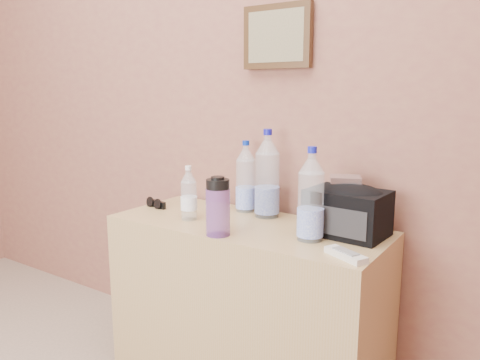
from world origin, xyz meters
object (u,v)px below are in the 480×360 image
(pet_large_d, at_px, (311,199))
(sunglasses, at_px, (156,204))
(nalgene_bottle, at_px, (218,207))
(pet_large_b, at_px, (267,178))
(ac_remote, at_px, (346,255))
(foil_packet, at_px, (345,179))
(toiletry_bag, at_px, (347,210))
(dresser, at_px, (246,305))
(pet_large_c, at_px, (246,180))
(pet_small, at_px, (189,196))

(pet_large_d, xyz_separation_m, sunglasses, (-0.77, 0.04, -0.13))
(nalgene_bottle, bearing_deg, pet_large_b, 87.11)
(sunglasses, relative_size, ac_remote, 0.83)
(ac_remote, xyz_separation_m, foil_packet, (-0.11, 0.26, 0.19))
(toiletry_bag, bearing_deg, pet_large_d, -118.87)
(ac_remote, bearing_deg, dresser, -171.51)
(pet_large_d, distance_m, ac_remote, 0.24)
(dresser, xyz_separation_m, pet_large_c, (-0.11, 0.16, 0.47))
(pet_small, bearing_deg, pet_large_d, 3.50)
(dresser, bearing_deg, pet_small, -161.27)
(pet_large_b, relative_size, pet_large_d, 1.11)
(pet_large_c, bearing_deg, nalgene_bottle, -72.79)
(toiletry_bag, bearing_deg, dresser, -163.52)
(pet_large_b, height_order, ac_remote, pet_large_b)
(nalgene_bottle, distance_m, toiletry_bag, 0.46)
(pet_large_b, xyz_separation_m, ac_remote, (0.45, -0.28, -0.15))
(sunglasses, distance_m, ac_remote, 0.95)
(pet_small, bearing_deg, foil_packet, 18.15)
(pet_large_c, xyz_separation_m, pet_large_d, (0.40, -0.21, 0.01))
(pet_large_c, distance_m, foil_packet, 0.47)
(nalgene_bottle, bearing_deg, pet_small, 155.20)
(pet_large_b, height_order, nalgene_bottle, pet_large_b)
(nalgene_bottle, bearing_deg, pet_large_c, 107.21)
(pet_small, xyz_separation_m, toiletry_bag, (0.60, 0.16, -0.00))
(pet_large_c, relative_size, foil_packet, 2.85)
(sunglasses, bearing_deg, dresser, 11.53)
(pet_large_c, relative_size, pet_small, 1.39)
(sunglasses, bearing_deg, toiletry_bag, 17.04)
(nalgene_bottle, xyz_separation_m, sunglasses, (-0.47, 0.17, -0.09))
(pet_small, distance_m, foil_packet, 0.61)
(pet_large_c, distance_m, sunglasses, 0.42)
(dresser, xyz_separation_m, nalgene_bottle, (-0.00, -0.18, 0.44))
(nalgene_bottle, xyz_separation_m, foil_packet, (0.36, 0.29, 0.09))
(pet_large_b, distance_m, ac_remote, 0.55)
(pet_small, distance_m, sunglasses, 0.27)
(dresser, relative_size, pet_large_c, 3.57)
(dresser, distance_m, pet_small, 0.50)
(pet_large_b, relative_size, nalgene_bottle, 1.69)
(dresser, height_order, pet_large_b, pet_large_b)
(nalgene_bottle, bearing_deg, foil_packet, 39.17)
(pet_small, bearing_deg, nalgene_bottle, -24.80)
(nalgene_bottle, height_order, foil_packet, nalgene_bottle)
(dresser, relative_size, pet_small, 4.98)
(pet_large_b, height_order, pet_large_c, pet_large_b)
(pet_small, xyz_separation_m, nalgene_bottle, (0.22, -0.10, 0.01))
(pet_large_d, xyz_separation_m, ac_remote, (0.17, -0.10, -0.13))
(toiletry_bag, relative_size, foil_packet, 2.54)
(foil_packet, bearing_deg, sunglasses, -171.94)
(pet_large_c, bearing_deg, pet_small, -115.40)
(pet_large_b, xyz_separation_m, toiletry_bag, (0.36, -0.05, -0.07))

